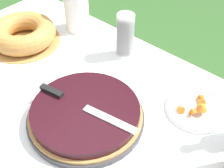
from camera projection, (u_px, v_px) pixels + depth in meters
The scene contains 8 objects.
garden_table at pixel (79, 119), 1.15m from camera, with size 1.54×0.93×0.72m.
tablecloth at pixel (78, 108), 1.11m from camera, with size 1.55×0.94×0.10m.
berry_tart at pixel (86, 114), 1.03m from camera, with size 0.39×0.39×0.06m.
serving_knife at pixel (78, 104), 1.02m from camera, with size 0.37×0.09×0.01m.
bundt_cake at pixel (23, 34), 1.35m from camera, with size 0.32×0.32×0.09m.
cup_stack at pixel (125, 35), 1.26m from camera, with size 0.07×0.07×0.19m.
snack_plate_left at pixel (197, 108), 1.08m from camera, with size 0.22×0.22×0.05m.
paper_towel_roll at pixel (76, 6), 1.39m from camera, with size 0.11×0.11×0.23m.
Camera 1 is at (0.60, -0.49, 1.52)m, focal length 50.00 mm.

